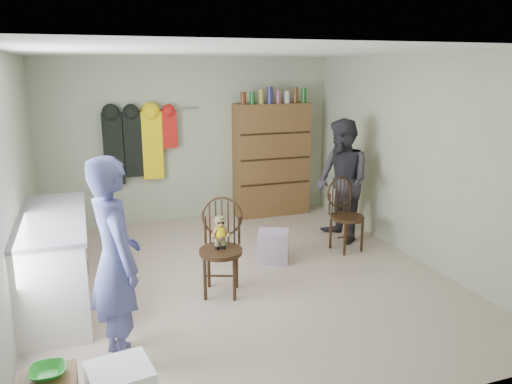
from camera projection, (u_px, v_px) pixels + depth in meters
name	position (u px, v px, depth m)	size (l,w,h in m)	color
ground_plane	(241.00, 278.00, 5.73)	(5.00, 5.00, 0.00)	#C3AF9D
room_walls	(226.00, 135.00, 5.83)	(5.00, 5.00, 5.00)	#AFB89A
counter	(55.00, 261.00, 4.98)	(0.64, 1.86, 0.94)	silver
bowl	(48.00, 372.00, 3.11)	(0.23, 0.23, 0.06)	green
chair_front	(221.00, 241.00, 5.24)	(0.59, 0.59, 1.03)	black
chair_far	(345.00, 211.00, 6.52)	(0.49, 0.49, 0.96)	black
striped_bag	(273.00, 246.00, 6.17)	(0.37, 0.29, 0.40)	pink
person_left	(115.00, 262.00, 3.95)	(0.62, 0.41, 1.71)	#484D84
person_right	(342.00, 181.00, 6.78)	(0.82, 0.64, 1.69)	#2D2B33
dresser	(271.00, 159.00, 8.01)	(1.20, 0.39, 2.06)	brown
coat_rack	(138.00, 144.00, 7.33)	(1.42, 0.12, 1.09)	#99999E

